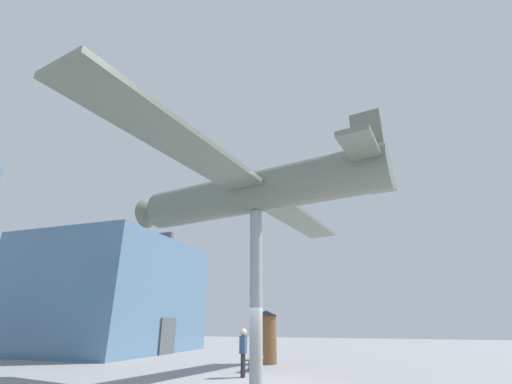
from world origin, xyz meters
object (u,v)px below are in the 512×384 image
at_px(support_pylon_central, 256,291).
at_px(plaza_bench, 254,360).
at_px(info_kiosk, 266,336).
at_px(visitor_person, 243,349).
at_px(suspended_airplane, 253,192).

distance_m(support_pylon_central, plaza_bench, 4.61).
bearing_deg(plaza_bench, info_kiosk, 4.82).
bearing_deg(info_kiosk, visitor_person, -174.55).
distance_m(suspended_airplane, info_kiosk, 8.54).
bearing_deg(support_pylon_central, plaza_bench, 19.29).
relative_size(support_pylon_central, plaza_bench, 3.69).
relative_size(suspended_airplane, info_kiosk, 6.61).
height_order(suspended_airplane, visitor_person, suspended_airplane).
relative_size(support_pylon_central, visitor_person, 3.51).
relative_size(support_pylon_central, info_kiosk, 2.37).
relative_size(visitor_person, info_kiosk, 0.68).
relative_size(support_pylon_central, suspended_airplane, 0.36).
distance_m(support_pylon_central, info_kiosk, 6.63).
bearing_deg(support_pylon_central, suspended_airplane, 79.40).
height_order(support_pylon_central, plaza_bench, support_pylon_central).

